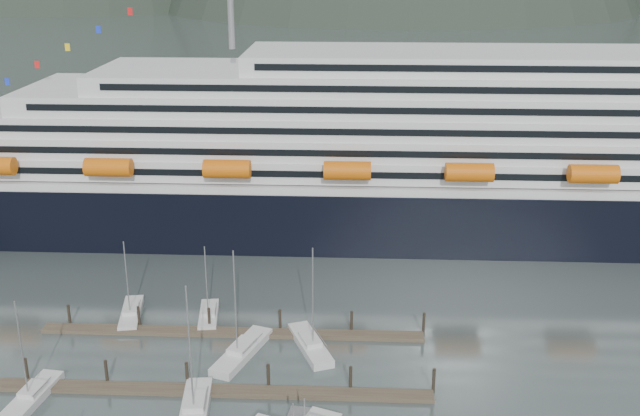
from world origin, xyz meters
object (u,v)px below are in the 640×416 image
(sailboat_c, at_px, (195,409))
(sailboat_a, at_px, (33,396))
(cruise_ship, at_px, (474,161))
(sailboat_d, at_px, (242,352))
(sailboat_f, at_px, (209,316))
(sailboat_e, at_px, (131,314))
(sailboat_g, at_px, (310,345))

(sailboat_c, bearing_deg, sailboat_a, 79.06)
(cruise_ship, xyz_separation_m, sailboat_d, (-32.99, -43.97, -11.62))
(sailboat_d, bearing_deg, sailboat_c, -176.21)
(cruise_ship, height_order, sailboat_d, cruise_ship)
(sailboat_c, relative_size, sailboat_d, 1.08)
(sailboat_f, bearing_deg, sailboat_e, 82.50)
(sailboat_c, height_order, sailboat_d, sailboat_c)
(sailboat_c, xyz_separation_m, sailboat_d, (3.19, 11.69, -0.02))
(cruise_ship, bearing_deg, sailboat_g, -120.76)
(cruise_ship, distance_m, sailboat_f, 53.42)
(sailboat_a, bearing_deg, cruise_ship, -37.50)
(sailboat_g, bearing_deg, sailboat_a, 90.81)
(cruise_ship, distance_m, sailboat_g, 50.18)
(sailboat_c, xyz_separation_m, sailboat_g, (11.22, 13.71, -0.03))
(sailboat_f, bearing_deg, sailboat_c, 179.40)
(sailboat_d, bearing_deg, sailboat_g, -56.81)
(sailboat_d, xyz_separation_m, sailboat_e, (-15.95, 9.02, -0.03))
(sailboat_f, bearing_deg, cruise_ship, -55.41)
(cruise_ship, xyz_separation_m, sailboat_f, (-38.69, -34.95, -11.65))
(sailboat_d, relative_size, sailboat_g, 1.03)
(sailboat_e, bearing_deg, sailboat_g, -116.25)
(cruise_ship, relative_size, sailboat_f, 19.31)
(sailboat_a, distance_m, sailboat_e, 19.79)
(sailboat_f, bearing_deg, sailboat_d, -155.23)
(cruise_ship, height_order, sailboat_a, cruise_ship)
(sailboat_e, bearing_deg, sailboat_f, -99.97)
(sailboat_f, distance_m, sailboat_g, 15.41)
(sailboat_e, xyz_separation_m, sailboat_f, (10.25, 0.00, -0.00))
(cruise_ship, bearing_deg, sailboat_f, -137.91)
(sailboat_d, distance_m, sailboat_g, 8.27)
(sailboat_d, xyz_separation_m, sailboat_f, (-5.70, 9.02, -0.03))
(sailboat_a, bearing_deg, sailboat_e, -7.44)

